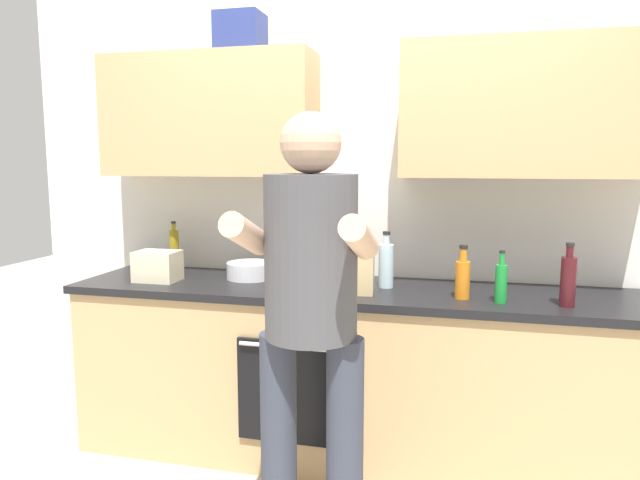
% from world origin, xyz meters
% --- Properties ---
extents(ground_plane, '(12.00, 12.00, 0.00)m').
position_xyz_m(ground_plane, '(0.00, 0.00, 0.00)').
color(ground_plane, '#B2A893').
extents(back_wall_unit, '(4.00, 0.38, 2.50)m').
position_xyz_m(back_wall_unit, '(0.00, 0.27, 1.50)').
color(back_wall_unit, silver).
rests_on(back_wall_unit, ground).
extents(counter, '(2.84, 0.67, 0.90)m').
position_xyz_m(counter, '(-0.00, -0.00, 0.45)').
color(counter, tan).
rests_on(counter, ground).
extents(person_standing, '(0.49, 0.45, 1.70)m').
position_xyz_m(person_standing, '(0.01, -0.79, 1.01)').
color(person_standing, '#383D4C').
rests_on(person_standing, ground).
extents(bottle_water, '(0.08, 0.08, 0.28)m').
position_xyz_m(bottle_water, '(0.18, 0.05, 1.02)').
color(bottle_water, silver).
rests_on(bottle_water, counter).
extents(bottle_soda, '(0.05, 0.05, 0.24)m').
position_xyz_m(bottle_soda, '(0.72, -0.14, 0.99)').
color(bottle_soda, '#198C33').
rests_on(bottle_soda, counter).
extents(bottle_oil, '(0.05, 0.05, 0.29)m').
position_xyz_m(bottle_oil, '(-1.07, 0.20, 1.02)').
color(bottle_oil, olive).
rests_on(bottle_oil, counter).
extents(bottle_juice, '(0.07, 0.07, 0.25)m').
position_xyz_m(bottle_juice, '(0.55, -0.11, 1.00)').
color(bottle_juice, orange).
rests_on(bottle_juice, counter).
extents(bottle_wine, '(0.07, 0.07, 0.28)m').
position_xyz_m(bottle_wine, '(1.00, -0.15, 1.02)').
color(bottle_wine, '#471419').
rests_on(bottle_wine, counter).
extents(cup_tea, '(0.08, 0.08, 0.10)m').
position_xyz_m(cup_tea, '(-0.27, -0.16, 0.95)').
color(cup_tea, '#33598C').
rests_on(cup_tea, counter).
extents(mixing_bowl, '(0.25, 0.25, 0.09)m').
position_xyz_m(mixing_bowl, '(-0.56, 0.10, 0.94)').
color(mixing_bowl, silver).
rests_on(mixing_bowl, counter).
extents(knife_block, '(0.10, 0.14, 0.28)m').
position_xyz_m(knife_block, '(-0.30, 0.15, 1.01)').
color(knife_block, brown).
rests_on(knife_block, counter).
extents(grocery_bag_rice, '(0.22, 0.17, 0.16)m').
position_xyz_m(grocery_bag_rice, '(-1.02, -0.09, 0.98)').
color(grocery_bag_rice, beige).
rests_on(grocery_bag_rice, counter).
extents(grocery_bag_bread, '(0.24, 0.21, 0.19)m').
position_xyz_m(grocery_bag_bread, '(0.02, -0.09, 0.99)').
color(grocery_bag_bread, tan).
rests_on(grocery_bag_bread, counter).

